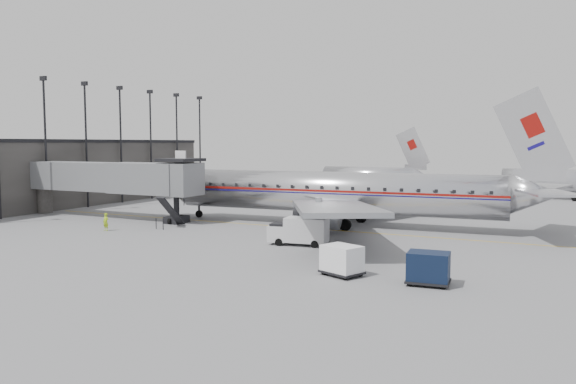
# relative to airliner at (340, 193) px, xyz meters

# --- Properties ---
(ground) EXTENTS (160.00, 160.00, 0.00)m
(ground) POSITION_rel_airliner_xyz_m (-5.78, -9.05, -3.16)
(ground) COLOR slate
(ground) RESTS_ON ground
(terminal) EXTENTS (12.00, 46.00, 8.00)m
(terminal) POSITION_rel_airliner_xyz_m (-39.78, 0.95, 0.84)
(terminal) COLOR #32302D
(terminal) RESTS_ON ground
(apron_line) EXTENTS (60.00, 0.15, 0.01)m
(apron_line) POSITION_rel_airliner_xyz_m (-2.78, -3.05, -3.16)
(apron_line) COLOR gold
(apron_line) RESTS_ON ground
(jet_bridge) EXTENTS (21.00, 6.20, 7.10)m
(jet_bridge) POSITION_rel_airliner_xyz_m (-22.44, -5.38, 1.02)
(jet_bridge) COLOR #595B5D
(jet_bridge) RESTS_ON ground
(floodlight_masts) EXTENTS (0.90, 42.25, 15.25)m
(floodlight_masts) POSITION_rel_airliner_xyz_m (-33.28, 3.95, 5.20)
(floodlight_masts) COLOR black
(floodlight_masts) RESTS_ON ground
(distant_aircraft_near) EXTENTS (16.39, 3.20, 10.26)m
(distant_aircraft_near) POSITION_rel_airliner_xyz_m (-7.57, 32.95, -0.43)
(distant_aircraft_near) COLOR silver
(distant_aircraft_near) RESTS_ON ground
(distant_aircraft_mid) EXTENTS (16.39, 3.20, 10.26)m
(distant_aircraft_mid) POSITION_rel_airliner_xyz_m (18.43, 36.95, -0.43)
(distant_aircraft_mid) COLOR silver
(distant_aircraft_mid) RESTS_ON ground
(airliner) EXTENTS (39.75, 36.76, 12.57)m
(airliner) POSITION_rel_airliner_xyz_m (0.00, 0.00, 0.00)
(airliner) COLOR silver
(airliner) RESTS_ON ground
(service_van) EXTENTS (4.74, 2.34, 2.14)m
(service_van) POSITION_rel_airliner_xyz_m (0.76, -11.06, -2.04)
(service_van) COLOR silver
(service_van) RESTS_ON ground
(baggage_cart_navy) EXTENTS (2.48, 1.97, 1.84)m
(baggage_cart_navy) POSITION_rel_airliner_xyz_m (12.32, -19.05, -2.18)
(baggage_cart_navy) COLOR black
(baggage_cart_navy) RESTS_ON ground
(baggage_cart_white) EXTENTS (2.79, 2.50, 1.80)m
(baggage_cart_white) POSITION_rel_airliner_xyz_m (7.24, -19.05, -2.20)
(baggage_cart_white) COLOR white
(baggage_cart_white) RESTS_ON ground
(ramp_worker) EXTENTS (0.59, 0.39, 1.60)m
(ramp_worker) POSITION_rel_airliner_xyz_m (-17.78, -12.22, -2.36)
(ramp_worker) COLOR #A1CC18
(ramp_worker) RESTS_ON ground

